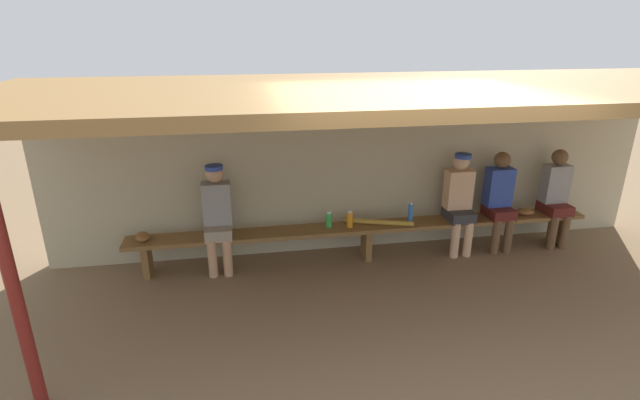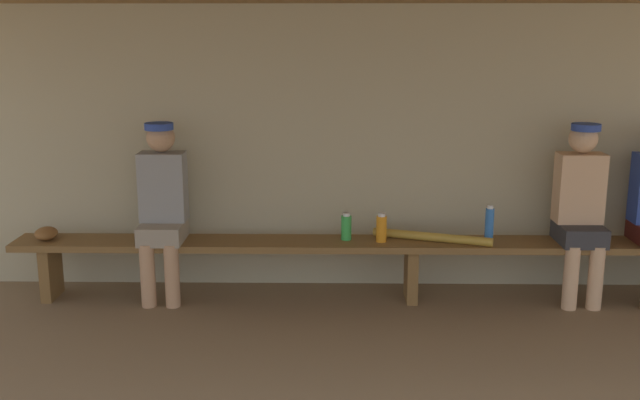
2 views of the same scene
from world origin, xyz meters
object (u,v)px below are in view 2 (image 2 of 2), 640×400
at_px(player_in_red, 162,203).
at_px(player_with_sunglasses, 581,205).
at_px(baseball_glove_tan, 46,233).
at_px(baseball_bat, 432,237).
at_px(bench, 412,250).
at_px(water_bottle_clear, 489,225).
at_px(water_bottle_green, 381,228).
at_px(water_bottle_blue, 346,227).

xyz_separation_m(player_in_red, player_with_sunglasses, (3.11, 0.00, 0.00)).
bearing_deg(baseball_glove_tan, baseball_bat, 73.47).
height_order(player_in_red, baseball_bat, player_in_red).
bearing_deg(baseball_bat, bench, -161.69).
height_order(baseball_glove_tan, baseball_bat, baseball_glove_tan).
height_order(player_in_red, player_with_sunglasses, same).
bearing_deg(baseball_bat, water_bottle_clear, 15.40).
bearing_deg(water_bottle_green, water_bottle_clear, -0.54).
distance_m(water_bottle_clear, baseball_bat, 0.43).
relative_size(water_bottle_green, baseball_bat, 0.24).
height_order(player_in_red, baseball_glove_tan, player_in_red).
bearing_deg(baseball_glove_tan, player_in_red, 73.06).
relative_size(bench, water_bottle_green, 27.33).
bearing_deg(player_in_red, water_bottle_blue, 1.39).
xyz_separation_m(bench, water_bottle_blue, (-0.49, 0.04, 0.17)).
bearing_deg(player_with_sunglasses, bench, -179.84).
distance_m(water_bottle_clear, water_bottle_blue, 1.06).
xyz_separation_m(water_bottle_clear, baseball_glove_tan, (-3.33, 0.04, -0.09)).
relative_size(bench, water_bottle_blue, 28.85).
height_order(bench, water_bottle_blue, water_bottle_blue).
xyz_separation_m(player_with_sunglasses, water_bottle_green, (-1.47, -0.02, -0.18)).
distance_m(bench, water_bottle_blue, 0.52).
bearing_deg(water_bottle_green, baseball_glove_tan, 179.36).
xyz_separation_m(player_in_red, baseball_bat, (2.02, -0.00, -0.25)).
relative_size(water_bottle_clear, baseball_bat, 0.32).
bearing_deg(player_with_sunglasses, baseball_glove_tan, 179.84).
relative_size(player_with_sunglasses, water_bottle_green, 6.13).
xyz_separation_m(player_with_sunglasses, baseball_glove_tan, (-4.01, 0.01, -0.24)).
bearing_deg(water_bottle_green, baseball_bat, 2.08).
relative_size(bench, baseball_glove_tan, 25.00).
distance_m(water_bottle_green, baseball_glove_tan, 2.54).
height_order(bench, baseball_bat, baseball_bat).
bearing_deg(baseball_glove_tan, water_bottle_blue, 74.33).
height_order(water_bottle_green, water_bottle_blue, water_bottle_green).
bearing_deg(bench, player_in_red, 179.89).
xyz_separation_m(player_with_sunglasses, baseball_bat, (-1.09, -0.00, -0.25)).
xyz_separation_m(bench, player_in_red, (-1.87, 0.00, 0.36)).
height_order(player_in_red, water_bottle_clear, player_in_red).
bearing_deg(water_bottle_clear, baseball_bat, 177.09).
distance_m(bench, water_bottle_clear, 0.61).
distance_m(water_bottle_green, baseball_bat, 0.39).
bearing_deg(baseball_bat, water_bottle_green, -159.61).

